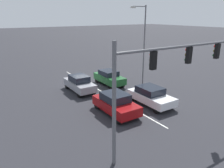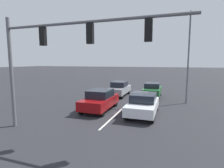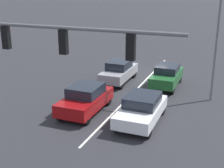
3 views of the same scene
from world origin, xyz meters
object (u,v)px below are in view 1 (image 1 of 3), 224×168
at_px(car_maroon_midlane_front, 116,103).
at_px(car_white_leftlane_front, 151,96).
at_px(car_darkgreen_leftlane_second, 109,77).
at_px(car_gray_midlane_second, 79,83).
at_px(traffic_signal_gantry, 165,69).
at_px(street_lamp_left_shoulder, 143,41).

relative_size(car_maroon_midlane_front, car_white_leftlane_front, 0.98).
relative_size(car_darkgreen_leftlane_second, car_gray_midlane_second, 0.96).
xyz_separation_m(car_darkgreen_leftlane_second, traffic_signal_gantry, (3.62, 11.37, 3.76)).
xyz_separation_m(traffic_signal_gantry, street_lamp_left_shoulder, (-6.72, -9.65, 0.17)).
xyz_separation_m(car_gray_midlane_second, traffic_signal_gantry, (-0.02, 11.14, 3.76)).
bearing_deg(car_darkgreen_leftlane_second, car_white_leftlane_front, 90.37).
relative_size(car_maroon_midlane_front, traffic_signal_gantry, 0.42).
bearing_deg(car_gray_midlane_second, street_lamp_left_shoulder, 167.56).
relative_size(car_darkgreen_leftlane_second, street_lamp_left_shoulder, 0.49).
relative_size(car_white_leftlane_front, traffic_signal_gantry, 0.43).
bearing_deg(car_maroon_midlane_front, car_gray_midlane_second, -88.04).
bearing_deg(car_gray_midlane_second, car_white_leftlane_front, 120.15).
bearing_deg(street_lamp_left_shoulder, car_darkgreen_leftlane_second, -29.09).
xyz_separation_m(car_gray_midlane_second, street_lamp_left_shoulder, (-6.74, 1.49, 3.92)).
xyz_separation_m(car_darkgreen_leftlane_second, car_gray_midlane_second, (3.65, 0.24, 0.00)).
bearing_deg(car_white_leftlane_front, car_darkgreen_leftlane_second, -89.63).
bearing_deg(car_gray_midlane_second, traffic_signal_gantry, 90.11).
height_order(car_darkgreen_leftlane_second, traffic_signal_gantry, traffic_signal_gantry).
bearing_deg(car_darkgreen_leftlane_second, car_maroon_midlane_front, 61.85).
bearing_deg(traffic_signal_gantry, car_gray_midlane_second, -89.89).
bearing_deg(street_lamp_left_shoulder, car_gray_midlane_second, -12.44).
xyz_separation_m(car_darkgreen_leftlane_second, street_lamp_left_shoulder, (-3.10, 1.72, 3.93)).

